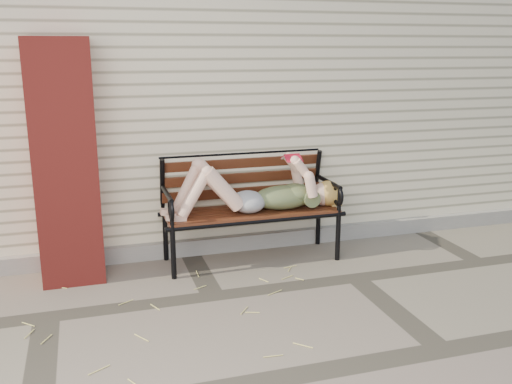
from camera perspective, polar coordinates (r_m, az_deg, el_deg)
name	(u,v)px	position (r m, az deg, el deg)	size (l,w,h in m)	color
ground	(356,278)	(5.01, 9.94, -8.47)	(80.00, 80.00, 0.00)	#756B5A
house_wall	(255,81)	(7.43, -0.14, 11.07)	(8.00, 4.00, 3.00)	#F6E6C0
foundation_strip	(313,235)	(5.81, 5.68, -4.30)	(8.00, 0.10, 0.15)	#A9A298
brick_pillar	(66,162)	(4.94, -18.48, 2.82)	(0.50, 0.50, 2.00)	#A52B25
garden_bench	(248,192)	(5.25, -0.78, 0.03)	(1.73, 0.69, 1.12)	black
reading_woman	(254,191)	(5.11, -0.20, 0.09)	(1.63, 0.37, 0.51)	#0A3849
straw_scatter	(156,330)	(4.15, -10.01, -13.42)	(3.09, 1.75, 0.01)	#E5D770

